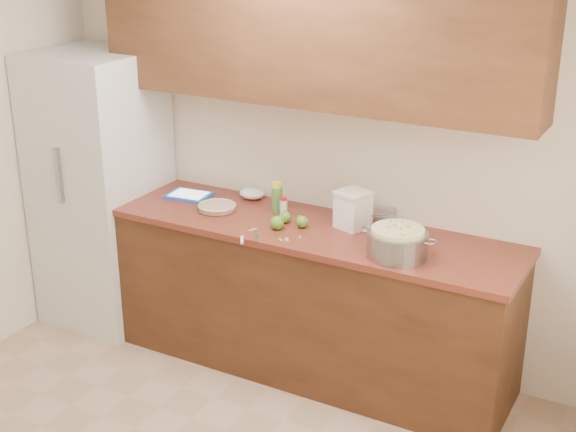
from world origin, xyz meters
The scene contains 21 objects.
room_shell centered at (0.00, 0.00, 1.30)m, with size 3.60×3.60×3.60m.
counter_run centered at (0.00, 1.48, 0.46)m, with size 2.64×0.68×0.92m.
upper_cabinets centered at (0.00, 1.63, 1.95)m, with size 2.60×0.34×0.70m, color brown.
fridge centered at (-1.44, 1.44, 0.90)m, with size 0.70×0.70×1.80m, color silver.
pie centered at (-0.53, 1.44, 0.94)m, with size 0.24×0.24×0.04m.
colander centered at (0.68, 1.32, 1.00)m, with size 0.42×0.32×0.16m.
flour_canister centered at (0.30, 1.58, 1.03)m, with size 0.22×0.22×0.22m.
tablet centered at (-0.82, 1.56, 0.93)m, with size 0.29×0.23×0.02m.
paring_knife centered at (-0.14, 1.11, 0.93)m, with size 0.11×0.17×0.02m.
lemon_bottle centered at (-0.21, 1.61, 1.01)m, with size 0.07×0.07×0.18m.
cinnamon_shaker centered at (-0.14, 1.56, 0.97)m, with size 0.05×0.05×0.11m.
vanilla_bottle centered at (0.20, 1.56, 0.97)m, with size 0.04×0.04×0.10m.
mixing_bowl centered at (0.40, 1.72, 0.97)m, with size 0.23×0.23×0.08m.
paper_towel centered at (-0.45, 1.72, 0.95)m, with size 0.16×0.13×0.07m, color white.
apple_left centered at (-0.07, 1.46, 0.95)m, with size 0.07×0.07×0.08m.
apple_center centered at (0.05, 1.44, 0.96)m, with size 0.07×0.07×0.08m.
apple_front centered at (-0.06, 1.35, 0.96)m, with size 0.08×0.08×0.09m.
peel_a centered at (0.11, 1.31, 0.92)m, with size 0.03×0.01×0.00m, color #7DA651.
peel_b centered at (0.04, 1.22, 0.92)m, with size 0.04×0.01×0.00m, color #7DA651.
peel_c centered at (0.06, 1.24, 0.92)m, with size 0.05×0.02×0.00m, color #7DA651.
peel_d centered at (-0.18, 1.27, 0.92)m, with size 0.05×0.02×0.00m, color #7DA651.
Camera 1 is at (2.03, -2.33, 2.64)m, focal length 50.00 mm.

